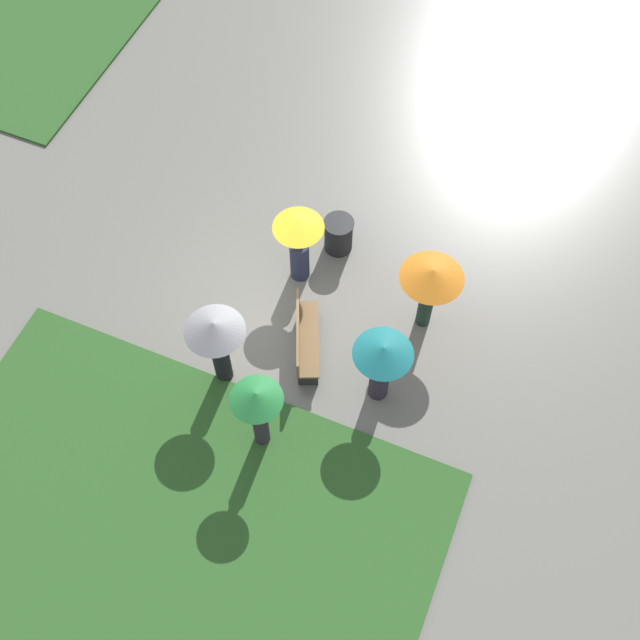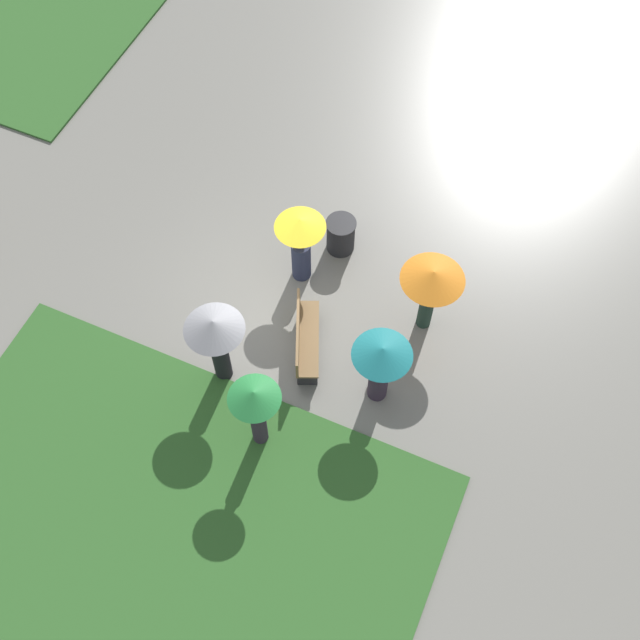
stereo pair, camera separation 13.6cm
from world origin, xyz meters
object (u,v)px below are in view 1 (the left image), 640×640
crowd_person_teal (382,361)px  crowd_person_green (258,407)px  crowd_person_yellow (299,239)px  crowd_person_grey (216,337)px  crowd_person_orange (431,281)px  trash_bin (339,235)px  park_bench (304,338)px

crowd_person_teal → crowd_person_green: crowd_person_green is taller
crowd_person_yellow → crowd_person_teal: bearing=-112.8°
crowd_person_grey → crowd_person_orange: crowd_person_grey is taller
trash_bin → crowd_person_teal: size_ratio=0.47×
crowd_person_green → crowd_person_teal: bearing=145.9°
trash_bin → crowd_person_teal: 3.50m
crowd_person_yellow → crowd_person_orange: crowd_person_yellow is taller
trash_bin → crowd_person_grey: (-3.59, 0.87, 1.06)m
park_bench → crowd_person_grey: 1.89m
trash_bin → crowd_person_orange: (-1.03, -2.20, 1.03)m
park_bench → crowd_person_green: size_ratio=0.86×
trash_bin → crowd_person_orange: size_ratio=0.46×
trash_bin → crowd_person_grey: bearing=166.3°
park_bench → crowd_person_yellow: crowd_person_yellow is taller
crowd_person_yellow → crowd_person_grey: (-2.66, 0.41, 0.26)m
trash_bin → crowd_person_green: 4.62m
crowd_person_green → crowd_person_yellow: bearing=-158.1°
park_bench → crowd_person_grey: size_ratio=0.86×
park_bench → crowd_person_orange: 2.60m
crowd_person_grey → crowd_person_orange: bearing=140.7°
crowd_person_yellow → crowd_person_green: bearing=-152.1°
park_bench → crowd_person_green: crowd_person_green is taller
park_bench → crowd_person_teal: 1.82m
park_bench → crowd_person_grey: (-1.08, 1.18, 1.00)m
park_bench → crowd_person_grey: bearing=109.2°
park_bench → crowd_person_green: 2.20m
trash_bin → crowd_person_green: crowd_person_green is taller
crowd_person_teal → crowd_person_grey: bearing=171.1°
crowd_person_yellow → crowd_person_teal: (-1.87, -2.39, 0.03)m
trash_bin → crowd_person_yellow: bearing=153.6°
crowd_person_green → trash_bin: bearing=-166.5°
trash_bin → crowd_person_green: (-4.49, -0.33, 1.01)m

